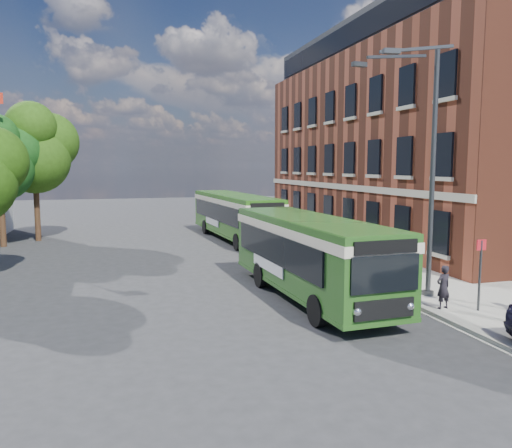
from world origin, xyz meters
name	(u,v)px	position (x,y,z in m)	size (l,w,h in m)	color
ground	(278,295)	(0.00, 0.00, 0.00)	(120.00, 120.00, 0.00)	#2C2C2E
pavement	(350,251)	(7.00, 8.00, 0.07)	(6.00, 48.00, 0.15)	gray
kerb_line	(300,255)	(3.95, 8.00, 0.01)	(0.12, 48.00, 0.01)	beige
brick_office	(419,135)	(14.00, 12.00, 6.97)	(12.10, 26.00, 14.20)	brown
street_lamp	(424,170)	(4.84, -2.00, 4.79)	(2.96, 2.38, 9.00)	#343639
bus_stop_sign	(480,270)	(5.60, -4.20, 1.51)	(0.35, 0.08, 2.52)	#343639
bus_front	(309,250)	(1.00, -0.66, 1.83)	(3.05, 10.21, 3.02)	#27581B
bus_rear	(234,212)	(1.81, 14.68, 1.83)	(3.41, 12.53, 3.02)	#286316
pedestrian_a	(443,287)	(4.60, -3.69, 0.89)	(0.54, 0.35, 1.48)	black
tree_mid	(0,158)	(-12.44, 15.48, 5.39)	(4.71, 4.48, 7.95)	#332212
tree_right	(35,148)	(-10.73, 17.53, 6.07)	(5.29, 5.03, 8.94)	#332212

